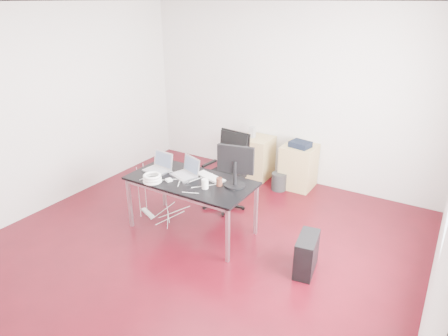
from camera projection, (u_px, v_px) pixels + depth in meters
The scene contains 18 objects.
room_shell at pixel (201, 139), 4.38m from camera, with size 5.00×5.00×5.00m.
desk at pixel (191, 184), 5.03m from camera, with size 1.60×0.80×0.73m.
office_chair at pixel (228, 167), 5.71m from camera, with size 0.53×0.55×1.08m.
filing_cabinet_left at pixel (256, 157), 6.75m from camera, with size 0.50×0.50×0.70m, color tan.
filing_cabinet_right at pixel (298, 166), 6.38m from camera, with size 0.50×0.50×0.70m, color tan.
pc_tower at pixel (306, 254), 4.41m from camera, with size 0.20×0.45×0.44m, color black.
wastebasket at pixel (279, 181), 6.35m from camera, with size 0.24×0.24×0.28m, color black.
power_strip at pixel (148, 213), 5.67m from camera, with size 0.30×0.06×0.04m, color white.
laptop_left at pixel (159, 166), 5.27m from camera, with size 0.35×0.29×0.23m.
laptop_right at pixel (186, 171), 5.11m from camera, with size 0.40×0.35×0.23m.
monitor at pixel (235, 164), 4.75m from camera, with size 0.45×0.26×0.51m.
keyboard at pixel (210, 177), 5.05m from camera, with size 0.44×0.14×0.02m, color white.
cup_white at pixel (205, 184), 4.76m from camera, with size 0.08×0.08×0.12m, color white.
cup_brown at pixel (219, 182), 4.83m from camera, with size 0.08×0.08×0.10m, color #4F261B.
cable_coil at pixel (152, 178), 4.92m from camera, with size 0.24×0.24×0.11m.
power_adapter at pixel (169, 180), 4.97m from camera, with size 0.07×0.07×0.03m, color white.
speaker at pixel (252, 132), 6.59m from camera, with size 0.09×0.08×0.18m, color #9E9E9E.
navy_garment at pixel (300, 144), 6.17m from camera, with size 0.30×0.24×0.09m, color black.
Camera 1 is at (2.42, -3.41, 2.83)m, focal length 32.00 mm.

